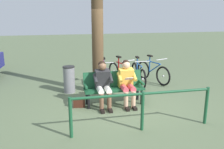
{
  "coord_description": "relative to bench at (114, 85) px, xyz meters",
  "views": [
    {
      "loc": [
        1.49,
        5.91,
        2.48
      ],
      "look_at": [
        0.18,
        -0.49,
        0.75
      ],
      "focal_mm": 39.36,
      "sensor_mm": 36.0,
      "label": 1
    }
  ],
  "objects": [
    {
      "name": "ground_plane",
      "position": [
        -0.18,
        0.27,
        -0.51
      ],
      "size": [
        40.0,
        40.0,
        0.0
      ],
      "primitive_type": "plane",
      "color": "#566647"
    },
    {
      "name": "bench",
      "position": [
        0.0,
        0.0,
        0.0
      ],
      "size": [
        1.61,
        0.52,
        0.87
      ],
      "rotation": [
        0.0,
        0.0,
        0.03
      ],
      "color": "#194C2D",
      "rests_on": "ground"
    },
    {
      "name": "person_reading",
      "position": [
        -0.32,
        0.16,
        0.16
      ],
      "size": [
        0.5,
        0.77,
        1.2
      ],
      "rotation": [
        0.0,
        0.0,
        0.03
      ],
      "color": "gold",
      "rests_on": "ground"
    },
    {
      "name": "person_companion",
      "position": [
        0.32,
        0.17,
        0.16
      ],
      "size": [
        0.5,
        0.77,
        1.2
      ],
      "rotation": [
        0.0,
        0.0,
        0.03
      ],
      "color": "#262628",
      "rests_on": "ground"
    },
    {
      "name": "handbag",
      "position": [
        0.94,
        0.11,
        -0.39
      ],
      "size": [
        0.31,
        0.17,
        0.24
      ],
      "primitive_type": "cube",
      "rotation": [
        0.0,
        0.0,
        -0.1
      ],
      "color": "#3F1E14",
      "rests_on": "ground"
    },
    {
      "name": "tree_trunk",
      "position": [
        0.27,
        -0.99,
        1.27
      ],
      "size": [
        0.34,
        0.34,
        3.55
      ],
      "primitive_type": "cylinder",
      "color": "#4C3823",
      "rests_on": "ground"
    },
    {
      "name": "litter_bin",
      "position": [
        1.15,
        -1.15,
        -0.09
      ],
      "size": [
        0.36,
        0.36,
        0.82
      ],
      "color": "slate",
      "rests_on": "ground"
    },
    {
      "name": "bicycle_orange",
      "position": [
        -1.77,
        -1.71,
        -0.15
      ],
      "size": [
        0.71,
        1.59,
        0.94
      ],
      "rotation": [
        0.0,
        0.0,
        1.94
      ],
      "color": "black",
      "rests_on": "ground"
    },
    {
      "name": "bicycle_blue",
      "position": [
        -1.18,
        -1.53,
        -0.15
      ],
      "size": [
        0.48,
        1.68,
        0.94
      ],
      "rotation": [
        0.0,
        0.0,
        1.54
      ],
      "color": "black",
      "rests_on": "ground"
    },
    {
      "name": "bicycle_red",
      "position": [
        -0.64,
        -1.74,
        -0.15
      ],
      "size": [
        0.67,
        1.61,
        0.94
      ],
      "rotation": [
        0.0,
        0.0,
        1.9
      ],
      "color": "black",
      "rests_on": "ground"
    },
    {
      "name": "bicycle_silver",
      "position": [
        -0.02,
        -1.58,
        -0.15
      ],
      "size": [
        0.48,
        1.68,
        0.94
      ],
      "rotation": [
        0.0,
        0.0,
        1.52
      ],
      "color": "black",
      "rests_on": "ground"
    },
    {
      "name": "railing_fence",
      "position": [
        -0.27,
        1.65,
        0.08
      ],
      "size": [
        3.04,
        0.1,
        0.85
      ],
      "rotation": [
        0.0,
        0.0,
        0.01
      ],
      "color": "#194C2D",
      "rests_on": "ground"
    }
  ]
}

